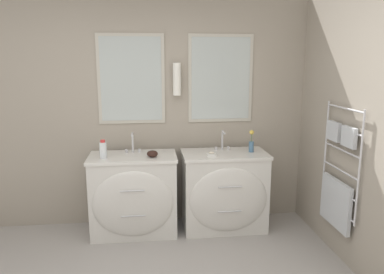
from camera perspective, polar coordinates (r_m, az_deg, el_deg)
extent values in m
cube|color=#9E9384|center=(4.24, -7.80, 4.06)|extent=(5.33, 0.06, 2.60)
cube|color=#BCB7A8|center=(4.17, -9.25, 8.69)|extent=(0.73, 0.01, 0.97)
cube|color=#B2BCBA|center=(4.16, -9.25, 8.69)|extent=(0.66, 0.01, 0.90)
cube|color=#BCB7A8|center=(4.25, 4.37, 8.86)|extent=(0.73, 0.01, 0.97)
cube|color=#B2BCBA|center=(4.24, 4.40, 8.85)|extent=(0.66, 0.01, 0.90)
cylinder|color=white|center=(4.12, -2.32, 8.80)|extent=(0.09, 0.09, 0.35)
cube|color=silver|center=(4.18, -2.38, 8.84)|extent=(0.05, 0.02, 0.08)
cube|color=#9E9384|center=(3.58, 23.87, 1.74)|extent=(0.06, 4.10, 2.60)
cylinder|color=silver|center=(3.45, 24.15, -4.56)|extent=(0.02, 0.02, 1.02)
cylinder|color=silver|center=(3.97, 19.65, -2.16)|extent=(0.02, 0.02, 1.02)
cylinder|color=silver|center=(3.62, 22.31, 4.06)|extent=(0.02, 0.62, 0.02)
cylinder|color=silver|center=(3.65, 22.08, 1.09)|extent=(0.02, 0.62, 0.02)
cylinder|color=silver|center=(3.68, 21.85, -1.84)|extent=(0.02, 0.62, 0.02)
cylinder|color=silver|center=(3.73, 21.63, -4.70)|extent=(0.02, 0.62, 0.02)
cylinder|color=silver|center=(3.79, 21.41, -7.48)|extent=(0.02, 0.62, 0.02)
cylinder|color=silver|center=(3.85, 21.20, -10.17)|extent=(0.02, 0.62, 0.02)
cube|color=#B7BCC1|center=(3.82, 21.02, -9.34)|extent=(0.04, 0.52, 0.45)
cube|color=#B7BCC1|center=(3.53, 22.82, 0.00)|extent=(0.04, 0.21, 0.18)
cube|color=#B7BCC1|center=(3.76, 20.81, 0.83)|extent=(0.04, 0.21, 0.18)
cube|color=silver|center=(4.13, -8.85, -8.83)|extent=(0.90, 0.49, 0.83)
ellipsoid|color=silver|center=(3.90, -8.97, -10.10)|extent=(0.82, 0.11, 0.70)
cube|color=silver|center=(4.00, -9.04, -3.01)|extent=(0.92, 0.52, 0.03)
ellipsoid|color=white|center=(3.99, -9.04, -3.56)|extent=(0.42, 0.36, 0.10)
cylinder|color=silver|center=(3.78, -9.09, -8.11)|extent=(0.25, 0.01, 0.01)
cylinder|color=silver|center=(3.88, -8.96, -11.82)|extent=(0.25, 0.01, 0.01)
cube|color=silver|center=(4.21, 4.88, -8.34)|extent=(0.90, 0.49, 0.83)
ellipsoid|color=silver|center=(3.98, 5.60, -9.55)|extent=(0.82, 0.11, 0.70)
cube|color=silver|center=(4.08, 4.99, -2.62)|extent=(0.92, 0.52, 0.03)
ellipsoid|color=white|center=(4.07, 5.05, -3.16)|extent=(0.42, 0.36, 0.10)
cylinder|color=silver|center=(3.87, 5.85, -7.58)|extent=(0.25, 0.01, 0.01)
cylinder|color=silver|center=(3.96, 5.77, -11.22)|extent=(0.25, 0.01, 0.01)
cylinder|color=silver|center=(4.10, -9.03, -0.83)|extent=(0.02, 0.02, 0.22)
cylinder|color=silver|center=(4.03, -9.11, 0.36)|extent=(0.02, 0.12, 0.02)
cylinder|color=silver|center=(4.13, -9.96, -2.09)|extent=(0.03, 0.03, 0.04)
cylinder|color=silver|center=(4.12, -8.02, -2.05)|extent=(0.03, 0.03, 0.04)
cylinder|color=silver|center=(4.18, 4.64, -0.49)|extent=(0.02, 0.02, 0.22)
cylinder|color=silver|center=(4.10, 4.83, 0.69)|extent=(0.02, 0.12, 0.02)
cylinder|color=silver|center=(4.19, 3.68, -1.74)|extent=(0.03, 0.03, 0.04)
cylinder|color=silver|center=(4.22, 5.56, -1.68)|extent=(0.03, 0.03, 0.04)
cylinder|color=silver|center=(3.92, -13.39, -1.99)|extent=(0.07, 0.07, 0.17)
cylinder|color=red|center=(3.90, -13.46, -0.61)|extent=(0.05, 0.05, 0.02)
ellipsoid|color=black|center=(3.90, -6.06, -2.55)|extent=(0.12, 0.12, 0.07)
cylinder|color=teal|center=(4.14, 9.01, -1.48)|extent=(0.05, 0.05, 0.11)
cylinder|color=#477238|center=(4.11, 9.06, 0.00)|extent=(0.01, 0.01, 0.10)
sphere|color=#E5BF47|center=(4.10, 9.09, 0.70)|extent=(0.05, 0.05, 0.05)
cube|color=white|center=(3.93, 2.98, -2.72)|extent=(0.09, 0.07, 0.02)
ellipsoid|color=#F2E5CC|center=(3.93, 2.99, -2.41)|extent=(0.06, 0.04, 0.02)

